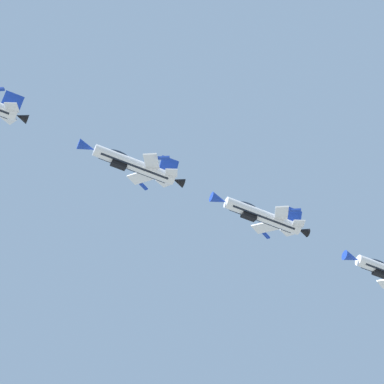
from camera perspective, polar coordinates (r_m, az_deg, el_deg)
name	(u,v)px	position (r m, az deg, el deg)	size (l,w,h in m)	color
fighter_jet_right_wing	(133,164)	(101.18, -4.73, 2.22)	(15.88, 9.32, 5.38)	white
fighter_jet_left_outer	(261,215)	(105.47, 5.52, -1.86)	(15.88, 9.44, 5.30)	white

